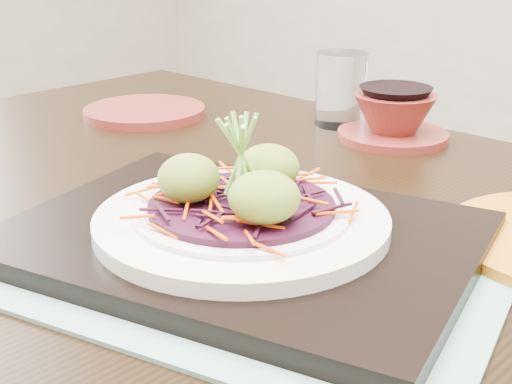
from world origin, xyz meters
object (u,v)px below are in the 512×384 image
Objects in this scene: dining_table at (242,325)px; water_glass at (341,89)px; serving_tray at (242,238)px; terracotta_side_plate at (145,112)px; terracotta_bowl_set at (394,119)px; white_plate at (242,220)px.

dining_table is 0.40m from water_glass.
serving_tray is (0.03, -0.04, 0.11)m from dining_table.
dining_table is 0.43m from terracotta_side_plate.
serving_tray is 3.81× the size of water_glass.
terracotta_bowl_set reaches higher than terracotta_side_plate.
terracotta_bowl_set is at bearing 88.81° from serving_tray.
water_glass is (-0.13, 0.40, 0.04)m from serving_tray.
serving_tray is at bearing -36.41° from terracotta_side_plate.
water_glass is at bearing 100.65° from serving_tray.
terracotta_bowl_set reaches higher than dining_table.
dining_table is 0.14m from white_plate.
terracotta_side_plate is (-0.34, 0.24, 0.11)m from dining_table.
water_glass reaches higher than dining_table.
terracotta_side_plate is at bearing 136.19° from serving_tray.
serving_tray is 2.31× the size of terracotta_bowl_set.
terracotta_bowl_set is (-0.01, 0.33, 0.13)m from dining_table.
terracotta_bowl_set is at bearing -14.78° from water_glass.
white_plate is 0.42m from water_glass.
dining_table is 13.96× the size of water_glass.
terracotta_side_plate is 0.35m from terracotta_bowl_set.
white_plate is at bearing -36.41° from terracotta_side_plate.
terracotta_side_plate is (-0.38, 0.28, -0.02)m from white_plate.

